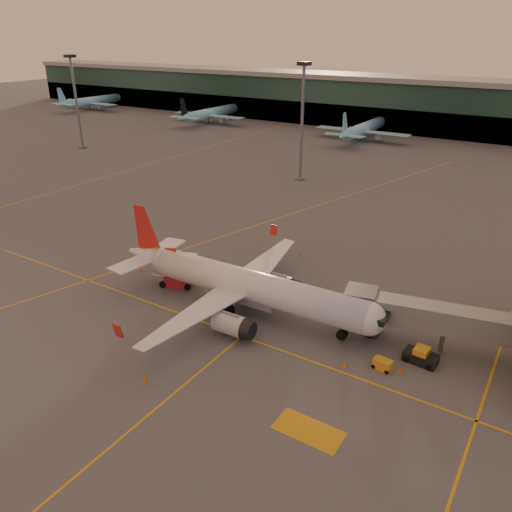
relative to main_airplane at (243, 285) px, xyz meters
The scene contains 16 objects.
ground 10.61m from the main_airplane, 101.03° to the right, with size 600.00×600.00×0.00m, color #4C4F54.
taxi_markings 36.05m from the main_airplane, 104.92° to the left, with size 100.12×173.00×0.01m.
terminal 132.09m from the main_airplane, 90.83° to the left, with size 400.00×20.00×17.60m.
mast_west_far 106.30m from the main_airplane, 150.42° to the left, with size 2.40×2.40×25.60m.
mast_west_near 61.35m from the main_airplane, 111.31° to the left, with size 2.40×2.40×25.60m.
distant_aircraft_row 108.60m from the main_airplane, 85.29° to the left, with size 350.00×34.00×13.00m.
main_airplane is the anchor object (origin of this frame).
jet_bridge 24.36m from the main_airplane, 10.85° to the left, with size 22.49×7.52×5.53m.
catering_truck 11.50m from the main_airplane, behind, with size 6.18×4.17×4.42m.
gpu_cart 18.83m from the main_airplane, ahead, with size 2.03×1.38×1.11m.
pushback_tug 21.62m from the main_airplane, ahead, with size 3.52×2.08×1.75m.
cone_nose 20.49m from the main_airplane, ahead, with size 0.39×0.39×0.50m.
cone_tail 18.82m from the main_airplane, behind, with size 0.48×0.48×0.61m.
cone_wing_right 16.85m from the main_airplane, 91.88° to the right, with size 0.50×0.50×0.64m.
cone_wing_left 18.75m from the main_airplane, 95.55° to the left, with size 0.40×0.40×0.51m.
cone_fwd 15.93m from the main_airplane, 14.04° to the right, with size 0.50×0.50×0.64m.
Camera 1 is at (31.92, -34.26, 31.47)m, focal length 35.00 mm.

